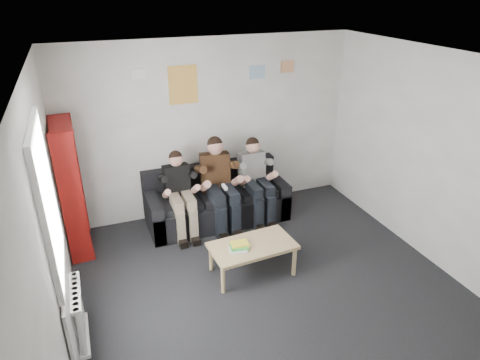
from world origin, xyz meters
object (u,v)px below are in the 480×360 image
(sofa, at_px, (216,202))
(bookshelf, at_px, (72,188))
(person_left, at_px, (181,195))
(coffee_table, at_px, (252,248))
(person_right, at_px, (257,181))
(person_middle, at_px, (220,185))

(sofa, distance_m, bookshelf, 2.10)
(person_left, bearing_deg, bookshelf, 171.75)
(sofa, relative_size, coffee_table, 2.02)
(bookshelf, bearing_deg, person_right, -6.16)
(bookshelf, relative_size, coffee_table, 1.73)
(sofa, height_order, person_right, person_right)
(sofa, bearing_deg, coffee_table, -90.10)
(sofa, height_order, coffee_table, sofa)
(coffee_table, relative_size, person_middle, 0.77)
(bookshelf, relative_size, person_right, 1.42)
(person_middle, bearing_deg, person_left, -171.68)
(coffee_table, bearing_deg, person_left, 114.82)
(sofa, height_order, bookshelf, bookshelf)
(bookshelf, distance_m, coffee_table, 2.51)
(person_right, bearing_deg, person_middle, 177.79)
(coffee_table, relative_size, person_left, 0.85)
(coffee_table, bearing_deg, person_middle, 89.88)
(coffee_table, height_order, person_middle, person_middle)
(sofa, distance_m, person_left, 0.70)
(sofa, bearing_deg, bookshelf, -178.40)
(coffee_table, height_order, person_left, person_left)
(person_left, bearing_deg, person_right, -2.89)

